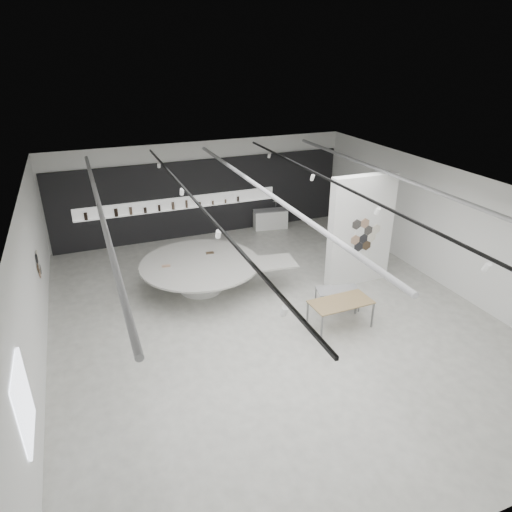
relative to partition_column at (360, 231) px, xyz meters
name	(u,v)px	position (x,y,z in m)	size (l,w,h in m)	color
room	(269,252)	(-3.59, -1.00, 0.27)	(12.02, 14.02, 3.82)	beige
back_wall_display	(201,198)	(-3.59, 5.94, -0.26)	(11.80, 0.27, 3.10)	black
partition_column	(360,231)	(0.00, 0.00, 0.00)	(2.20, 0.38, 3.60)	white
display_island	(203,272)	(-4.85, 1.32, -1.17)	(5.01, 4.20, 0.97)	white
sample_table_wood	(341,303)	(-1.93, -2.15, -1.06)	(1.73, 0.90, 0.80)	olive
sample_table_stone	(338,291)	(-1.49, -1.29, -1.22)	(1.35, 0.89, 0.64)	gray
kitchen_counter	(270,219)	(-0.71, 5.53, -1.39)	(1.51, 0.76, 1.14)	white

